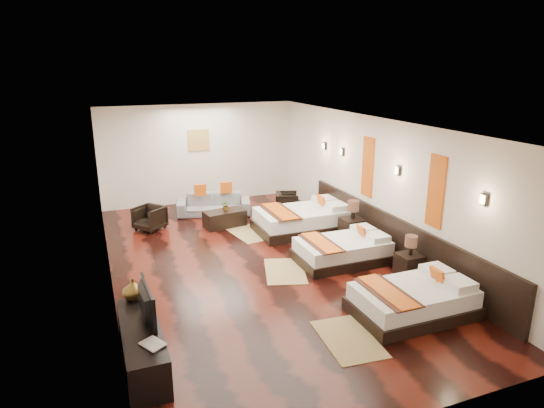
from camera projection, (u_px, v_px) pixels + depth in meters
name	position (u px, v px, depth m)	size (l,w,h in m)	color
floor	(255.00, 263.00, 9.49)	(5.50, 9.50, 0.01)	black
ceiling	(253.00, 123.00, 8.69)	(5.50, 9.50, 0.01)	white
back_wall	(199.00, 154.00, 13.33)	(5.50, 0.01, 2.80)	silver
left_wall	(105.00, 212.00, 8.13)	(0.01, 9.50, 2.80)	silver
right_wall	(375.00, 183.00, 10.05)	(0.01, 9.50, 2.80)	silver
headboard_panel	(393.00, 237.00, 9.59)	(0.08, 6.60, 0.90)	black
bed_near	(414.00, 300.00, 7.48)	(1.90, 1.19, 0.72)	black
bed_mid	(343.00, 250.00, 9.50)	(1.85, 1.16, 0.71)	black
bed_far	(303.00, 219.00, 11.22)	(2.18, 1.37, 0.83)	black
nightstand_a	(409.00, 263.00, 8.73)	(0.42, 0.42, 0.84)	black
nightstand_b	(352.00, 227.00, 10.56)	(0.48, 0.48, 0.95)	black
jute_mat_near	(348.00, 339.00, 6.85)	(0.75, 1.20, 0.01)	#9A814E
jute_mat_mid	(285.00, 271.00, 9.09)	(0.75, 1.20, 0.01)	#9A814E
jute_mat_far	(250.00, 233.00, 11.11)	(0.75, 1.20, 0.01)	#9A814E
tv_console	(142.00, 346.00, 6.21)	(0.50, 1.80, 0.55)	black
tv	(141.00, 304.00, 6.22)	(0.87, 0.11, 0.50)	black
book	(145.00, 348.00, 5.66)	(0.22, 0.30, 0.03)	black
figurine	(133.00, 289.00, 6.83)	(0.31, 0.31, 0.32)	brown
sofa	(214.00, 204.00, 12.48)	(1.90, 0.74, 0.55)	slate
armchair_left	(150.00, 218.00, 11.31)	(0.62, 0.64, 0.58)	black
armchair_right	(287.00, 202.00, 12.70)	(0.57, 0.59, 0.54)	black
coffee_table	(225.00, 219.00, 11.56)	(1.00, 0.50, 0.40)	black
table_plant	(226.00, 205.00, 11.50)	(0.23, 0.20, 0.25)	#295C1E
orange_panel_a	(436.00, 191.00, 8.26)	(0.04, 0.40, 1.30)	#D86014
orange_panel_b	(368.00, 167.00, 10.22)	(0.04, 0.40, 1.30)	#D86014
sconce_near	(484.00, 199.00, 7.23)	(0.07, 0.12, 0.18)	black
sconce_mid	(398.00, 171.00, 9.19)	(0.07, 0.12, 0.18)	black
sconce_far	(342.00, 152.00, 11.15)	(0.07, 0.12, 0.18)	black
sconce_lounge	(324.00, 146.00, 11.96)	(0.07, 0.12, 0.18)	black
gold_artwork	(199.00, 140.00, 13.20)	(0.60, 0.04, 0.60)	#AD873F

